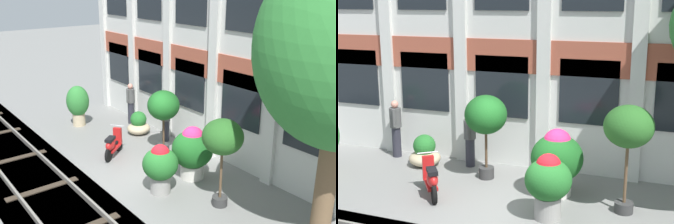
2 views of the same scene
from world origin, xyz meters
TOP-DOWN VIEW (x-y plane):
  - ground_plane at (0.00, 0.00)m, footprint 80.00×80.00m
  - apartment_facade at (0.00, 2.91)m, footprint 14.79×0.64m
  - rail_tracks at (0.00, -2.79)m, footprint 22.43×2.80m
  - potted_plant_tall_urn at (-1.20, 1.53)m, footprint 1.10×1.10m
  - potted_plant_wide_bowl at (-3.21, 1.81)m, footprint 0.89×0.89m
  - potted_plant_fluted_column at (-5.48, 0.36)m, footprint 0.92×0.92m
  - potted_plant_ribbed_drum at (0.94, -0.19)m, footprint 1.01×1.01m
  - potted_plant_low_pan at (2.44, 0.68)m, footprint 1.07×1.07m
  - potted_plant_stone_basin at (0.79, 1.11)m, footprint 1.25×1.25m
  - scooter_near_curb at (-1.95, -0.06)m, footprint 0.92×1.15m
  - resident_by_doorway at (-1.98, 2.21)m, footprint 0.34×0.52m
  - resident_watching_tracks at (-4.39, 2.21)m, footprint 0.34×0.50m

SIDE VIEW (x-z plane):
  - rail_tracks at x=0.00m, z-range -0.35..0.08m
  - ground_plane at x=0.00m, z-range 0.00..0.00m
  - potted_plant_wide_bowl at x=-3.21m, z-range -0.08..0.82m
  - scooter_near_curb at x=-1.95m, z-range -0.05..0.93m
  - resident_by_doorway at x=-1.98m, z-range 0.05..1.62m
  - potted_plant_ribbed_drum at x=0.94m, z-range 0.11..1.57m
  - potted_plant_stone_basin at x=0.79m, z-range 0.09..1.73m
  - resident_watching_tracks at x=-4.39m, z-range 0.07..1.78m
  - potted_plant_fluted_column at x=-5.48m, z-range 0.12..1.80m
  - potted_plant_tall_urn at x=-1.20m, z-range 0.54..2.77m
  - potted_plant_low_pan at x=2.44m, z-range 0.68..3.10m
  - apartment_facade at x=0.00m, z-range -0.01..7.77m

